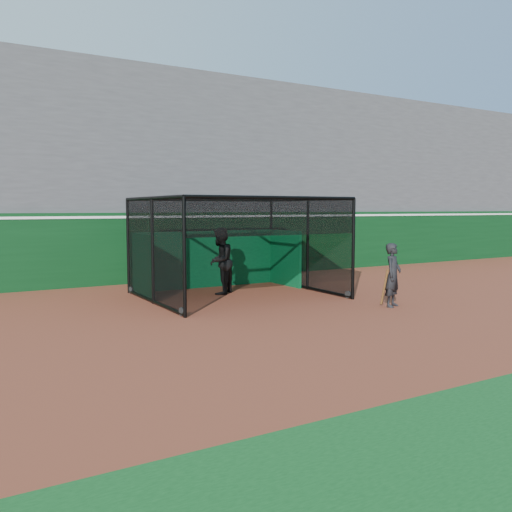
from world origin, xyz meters
TOP-DOWN VIEW (x-y plane):
  - ground at (0.00, 0.00)m, footprint 120.00×120.00m
  - outfield_wall at (0.00, 8.50)m, footprint 50.00×0.50m
  - grandstand at (0.00, 12.27)m, footprint 50.00×7.85m
  - batting_cage at (0.61, 4.10)m, footprint 5.36×4.60m
  - batter at (0.36, 4.68)m, footprint 1.27×1.25m
  - on_deck_player at (3.40, 0.38)m, footprint 0.75×0.65m

SIDE VIEW (x-z plane):
  - ground at x=0.00m, z-range 0.00..0.00m
  - on_deck_player at x=3.40m, z-range 0.00..1.72m
  - batter at x=0.36m, z-range 0.00..2.06m
  - outfield_wall at x=0.00m, z-range 0.04..2.54m
  - batting_cage at x=0.61m, z-range 0.00..2.93m
  - grandstand at x=0.00m, z-range 0.00..8.95m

